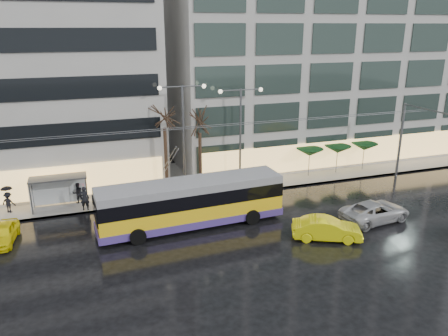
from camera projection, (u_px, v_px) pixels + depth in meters
name	position (u px, v px, depth m)	size (l,w,h in m)	color
ground	(196.00, 257.00, 27.07)	(140.00, 140.00, 0.00)	black
sidewalk	(177.00, 180.00, 40.25)	(80.00, 10.00, 0.15)	gray
kerb	(190.00, 199.00, 35.80)	(80.00, 0.10, 0.15)	slate
building_right	(320.00, 36.00, 46.06)	(32.00, 14.00, 25.00)	#A3A29C
trolleybus	(192.00, 204.00, 30.75)	(13.28, 5.32, 6.10)	yellow
catenary	(180.00, 155.00, 33.19)	(42.24, 5.12, 7.00)	#595B60
bus_shelter	(53.00, 185.00, 33.50)	(4.20, 1.60, 2.51)	#595B60
street_lamp_near	(183.00, 124.00, 35.54)	(3.96, 0.36, 9.03)	#595B60
street_lamp_far	(240.00, 123.00, 37.16)	(3.96, 0.36, 8.53)	#595B60
tree_a	(164.00, 112.00, 34.91)	(3.20, 3.20, 8.40)	black
tree_b	(200.00, 117.00, 36.23)	(3.20, 3.20, 7.70)	black
parasol_a	(310.00, 152.00, 40.50)	(2.50, 2.50, 2.65)	#595B60
parasol_b	(338.00, 149.00, 41.42)	(2.50, 2.50, 2.65)	#595B60
parasol_c	(364.00, 147.00, 42.34)	(2.50, 2.50, 2.65)	#595B60
taxi_a	(3.00, 234.00, 28.61)	(1.53, 3.80, 1.30)	#FFED0D
taxi_b	(327.00, 229.00, 29.07)	(1.59, 4.56, 1.50)	#FFF90D
sedan_silver	(375.00, 211.00, 31.82)	(2.46, 5.34, 1.48)	#B1B2B6
pedestrian_a	(84.00, 193.00, 33.13)	(1.19, 1.20, 2.19)	black
pedestrian_b	(78.00, 193.00, 34.70)	(0.94, 0.82, 1.66)	black
pedestrian_c	(8.00, 199.00, 32.81)	(1.20, 1.10, 2.11)	black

